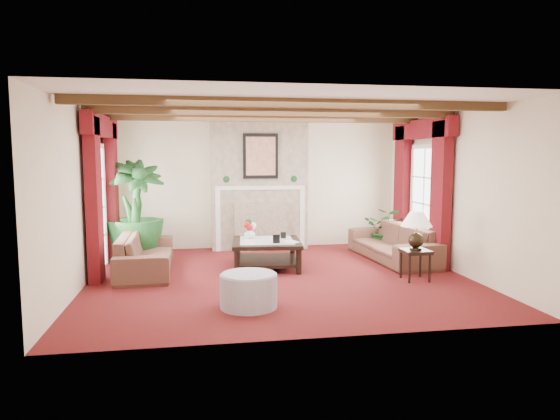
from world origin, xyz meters
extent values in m
plane|color=#3F0B0B|center=(0.00, 0.00, 0.00)|extent=(6.00, 6.00, 0.00)
plane|color=white|center=(0.00, 0.00, 2.70)|extent=(6.00, 6.00, 0.00)
cube|color=beige|center=(0.00, 2.75, 1.35)|extent=(6.00, 0.02, 2.70)
cube|color=beige|center=(-3.00, 0.00, 1.35)|extent=(0.02, 5.50, 2.70)
cube|color=beige|center=(3.00, 0.00, 1.35)|extent=(0.02, 5.50, 2.70)
imported|color=#320D1A|center=(-2.17, 0.77, 0.43)|extent=(2.21, 0.73, 0.85)
imported|color=#320D1A|center=(2.33, 0.98, 0.44)|extent=(2.37, 1.01, 0.89)
imported|color=black|center=(-2.44, 1.74, 0.53)|extent=(2.40, 2.64, 1.06)
imported|color=black|center=(2.52, 1.84, 0.35)|extent=(1.66, 1.67, 0.70)
cylinder|color=gray|center=(-0.65, -1.53, 0.22)|extent=(0.75, 0.75, 0.44)
imported|color=silver|center=(-0.38, 0.94, 0.58)|extent=(0.32, 0.33, 0.20)
imported|color=black|center=(0.20, 0.40, 0.61)|extent=(0.21, 0.15, 0.27)
camera|label=1|loc=(-1.29, -7.83, 1.97)|focal=32.00mm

